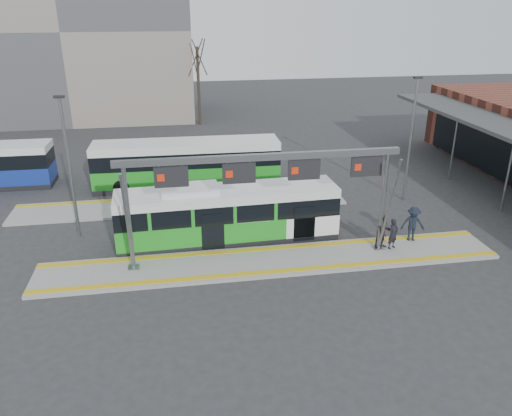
# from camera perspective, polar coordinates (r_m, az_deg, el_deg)

# --- Properties ---
(ground) EXTENTS (120.00, 120.00, 0.00)m
(ground) POSITION_cam_1_polar(r_m,az_deg,el_deg) (24.12, 1.84, -6.23)
(ground) COLOR #2D2D30
(ground) RESTS_ON ground
(platform_main) EXTENTS (22.00, 3.00, 0.15)m
(platform_main) POSITION_cam_1_polar(r_m,az_deg,el_deg) (24.09, 1.85, -6.07)
(platform_main) COLOR gray
(platform_main) RESTS_ON ground
(platform_second) EXTENTS (20.00, 3.00, 0.15)m
(platform_second) POSITION_cam_1_polar(r_m,az_deg,el_deg) (30.94, -8.38, 0.40)
(platform_second) COLOR gray
(platform_second) RESTS_ON ground
(tactile_main) EXTENTS (22.00, 2.65, 0.02)m
(tactile_main) POSITION_cam_1_polar(r_m,az_deg,el_deg) (24.05, 1.85, -5.89)
(tactile_main) COLOR gold
(tactile_main) RESTS_ON platform_main
(tactile_second) EXTENTS (20.00, 0.35, 0.02)m
(tactile_second) POSITION_cam_1_polar(r_m,az_deg,el_deg) (31.98, -8.45, 1.30)
(tactile_second) COLOR gold
(tactile_second) RESTS_ON platform_second
(gantry) EXTENTS (13.00, 1.68, 5.20)m
(gantry) POSITION_cam_1_polar(r_m,az_deg,el_deg) (22.55, 0.98, 3.63)
(gantry) COLOR slate
(gantry) RESTS_ON platform_main
(apartment_block) EXTENTS (24.50, 12.50, 18.40)m
(apartment_block) POSITION_cam_1_polar(r_m,az_deg,el_deg) (57.59, -20.44, 18.82)
(apartment_block) COLOR gray
(apartment_block) RESTS_ON ground
(hero_bus) EXTENTS (11.37, 2.78, 3.11)m
(hero_bus) POSITION_cam_1_polar(r_m,az_deg,el_deg) (25.78, -3.30, -0.77)
(hero_bus) COLOR black
(hero_bus) RESTS_ON ground
(bg_bus_green) EXTENTS (12.34, 2.88, 3.07)m
(bg_bus_green) POSITION_cam_1_polar(r_m,az_deg,el_deg) (33.90, -7.87, 5.00)
(bg_bus_green) COLOR black
(bg_bus_green) RESTS_ON ground
(passenger_a) EXTENTS (0.68, 0.59, 1.57)m
(passenger_a) POSITION_cam_1_polar(r_m,az_deg,el_deg) (25.70, 15.41, -2.86)
(passenger_a) COLOR black
(passenger_a) RESTS_ON platform_main
(passenger_b) EXTENTS (1.00, 0.87, 1.76)m
(passenger_b) POSITION_cam_1_polar(r_m,az_deg,el_deg) (25.57, 14.37, -2.65)
(passenger_b) COLOR black
(passenger_b) RESTS_ON platform_main
(passenger_c) EXTENTS (1.33, 0.96, 1.85)m
(passenger_c) POSITION_cam_1_polar(r_m,az_deg,el_deg) (26.78, 17.49, -1.72)
(passenger_c) COLOR black
(passenger_c) RESTS_ON platform_main
(tree_left) EXTENTS (1.40, 1.40, 8.16)m
(tree_left) POSITION_cam_1_polar(r_m,az_deg,el_deg) (53.71, -9.28, 16.45)
(tree_left) COLOR #382B21
(tree_left) RESTS_ON ground
(tree_mid) EXTENTS (1.40, 1.40, 8.63)m
(tree_mid) POSITION_cam_1_polar(r_m,az_deg,el_deg) (50.88, -6.72, 16.66)
(tree_mid) COLOR #382B21
(tree_mid) RESTS_ON ground
(lamp_west) EXTENTS (0.50, 0.25, 7.43)m
(lamp_west) POSITION_cam_1_polar(r_m,az_deg,el_deg) (27.06, -20.58, 4.65)
(lamp_west) COLOR slate
(lamp_west) RESTS_ON ground
(lamp_east) EXTENTS (0.50, 0.25, 7.61)m
(lamp_east) POSITION_cam_1_polar(r_m,az_deg,el_deg) (31.77, 17.29, 7.75)
(lamp_east) COLOR slate
(lamp_east) RESTS_ON ground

